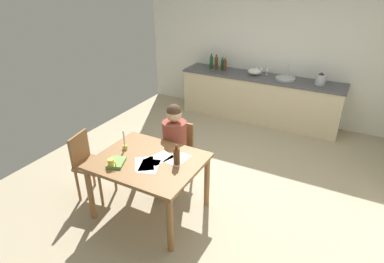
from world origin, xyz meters
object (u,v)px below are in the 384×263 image
(candlestick, at_px, (125,144))
(sink_unit, at_px, (285,78))
(wine_glass_by_kettle, at_px, (262,68))
(coffee_mug, at_px, (111,163))
(mixing_bowl, at_px, (255,71))
(bottle_oil, at_px, (211,62))
(person_seated, at_px, (173,143))
(chair_side_empty, at_px, (90,163))
(book_magazine, at_px, (116,162))
(wine_glass_back_left, at_px, (257,68))
(bottle_wine_red, at_px, (222,64))
(bottle_sauce, at_px, (225,65))
(chair_at_table, at_px, (178,150))
(stovetop_kettle, at_px, (321,79))
(dining_table, at_px, (149,167))
(wine_bottle_on_table, at_px, (177,156))
(bottle_vinegar, at_px, (216,63))
(wine_glass_near_sink, at_px, (267,69))

(candlestick, height_order, sink_unit, sink_unit)
(wine_glass_by_kettle, bearing_deg, coffee_mug, -97.84)
(mixing_bowl, relative_size, wine_glass_by_kettle, 1.69)
(sink_unit, height_order, bottle_oil, bottle_oil)
(person_seated, height_order, coffee_mug, person_seated)
(mixing_bowl, bearing_deg, chair_side_empty, -106.45)
(bottle_oil, bearing_deg, person_seated, -75.06)
(bottle_oil, bearing_deg, book_magazine, -82.10)
(wine_glass_back_left, bearing_deg, bottle_wine_red, -173.71)
(coffee_mug, height_order, bottle_wine_red, bottle_wine_red)
(book_magazine, height_order, bottle_sauce, bottle_sauce)
(sink_unit, bearing_deg, mixing_bowl, 175.91)
(chair_at_table, relative_size, bottle_oil, 2.82)
(chair_at_table, height_order, book_magazine, chair_at_table)
(coffee_mug, distance_m, stovetop_kettle, 3.99)
(sink_unit, relative_size, wine_glass_back_left, 2.34)
(stovetop_kettle, bearing_deg, bottle_oil, 179.18)
(wine_glass_by_kettle, bearing_deg, bottle_sauce, -169.95)
(bottle_wine_red, bearing_deg, dining_table, -80.93)
(bottle_sauce, height_order, wine_glass_back_left, bottle_sauce)
(mixing_bowl, bearing_deg, book_magazine, -96.61)
(candlestick, bearing_deg, bottle_oil, 96.45)
(wine_bottle_on_table, height_order, bottle_wine_red, bottle_wine_red)
(chair_side_empty, distance_m, bottle_wine_red, 3.53)
(dining_table, height_order, wine_bottle_on_table, wine_bottle_on_table)
(candlestick, height_order, bottle_sauce, bottle_sauce)
(person_seated, height_order, wine_glass_back_left, person_seated)
(bottle_wine_red, bearing_deg, bottle_vinegar, -176.79)
(candlestick, distance_m, mixing_bowl, 3.33)
(chair_at_table, xyz_separation_m, wine_glass_near_sink, (0.41, 2.72, 0.53))
(bottle_oil, xyz_separation_m, bottle_vinegar, (0.09, 0.04, -0.01))
(stovetop_kettle, bearing_deg, chair_side_empty, -123.34)
(coffee_mug, distance_m, wine_glass_by_kettle, 3.83)
(person_seated, height_order, wine_glass_near_sink, person_seated)
(bottle_sauce, distance_m, stovetop_kettle, 1.83)
(person_seated, height_order, mixing_bowl, person_seated)
(candlestick, bearing_deg, wine_glass_back_left, 80.83)
(chair_at_table, distance_m, bottle_oil, 2.75)
(dining_table, distance_m, stovetop_kettle, 3.60)
(wine_glass_near_sink, distance_m, wine_glass_back_left, 0.21)
(bottle_vinegar, bearing_deg, wine_glass_back_left, 5.79)
(dining_table, relative_size, wine_bottle_on_table, 4.97)
(person_seated, height_order, wine_glass_by_kettle, person_seated)
(person_seated, relative_size, wine_bottle_on_table, 4.86)
(wine_bottle_on_table, xyz_separation_m, bottle_vinegar, (-1.01, 3.30, 0.17))
(chair_side_empty, bearing_deg, wine_glass_near_sink, 70.87)
(person_seated, relative_size, bottle_vinegar, 4.16)
(person_seated, bearing_deg, wine_glass_back_left, 86.33)
(mixing_bowl, xyz_separation_m, wine_glass_by_kettle, (0.11, 0.10, 0.05))
(bottle_sauce, bearing_deg, wine_glass_near_sink, 8.77)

